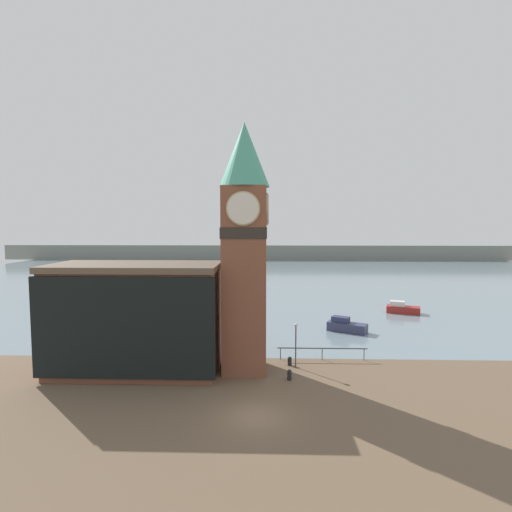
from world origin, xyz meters
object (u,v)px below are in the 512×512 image
Objects in this scene: boat_far at (402,309)px; mooring_bollard_far at (290,361)px; mooring_bollard_near at (289,374)px; pier_building at (136,318)px; lamp_post at (296,336)px; boat_near at (346,326)px; clock_tower at (245,241)px.

mooring_bollard_far is (-16.59, -20.90, -0.21)m from boat_far.
mooring_bollard_far is at bearing 86.75° from mooring_bollard_near.
mooring_bollard_near reaches higher than mooring_bollard_far.
pier_building is 3.62× the size of lamp_post.
mooring_bollard_near is 3.62m from lamp_post.
mooring_bollard_far is 2.39m from lamp_post.
boat_near is 5.49× the size of mooring_bollard_near.
boat_near is at bearing -114.74° from boat_far.
boat_near is 0.99× the size of boat_far.
lamp_post is at bearing -91.35° from boat_near.
pier_building is 23.93m from boat_near.
pier_building reaches higher than boat_far.
mooring_bollard_near is (-16.77, -24.15, -0.17)m from boat_far.
pier_building is 13.40m from mooring_bollard_near.
pier_building is at bearing -122.96° from boat_far.
boat_far is at bearing 53.03° from lamp_post.
mooring_bollard_far is at bearing 18.10° from clock_tower.
pier_building is 16.68× the size of mooring_bollard_near.
mooring_bollard_far is (-7.02, -11.10, -0.23)m from boat_near.
clock_tower is 11.19m from mooring_bollard_near.
boat_near is (19.87, 12.76, -3.87)m from pier_building.
lamp_post is (0.48, -0.50, 2.29)m from mooring_bollard_far.
boat_near reaches higher than mooring_bollard_far.
clock_tower is 24.36× the size of mooring_bollard_near.
lamp_post is at bearing -45.93° from mooring_bollard_far.
boat_near reaches higher than boat_far.
mooring_bollard_near is at bearing -93.25° from mooring_bollard_far.
boat_far is at bearing 37.46° from pier_building.
mooring_bollard_far is (12.85, 1.66, -4.10)m from pier_building.
boat_far is (20.41, 22.14, -10.22)m from clock_tower.
lamp_post is at bearing 9.86° from clock_tower.
clock_tower is 11.04m from pier_building.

